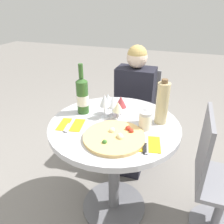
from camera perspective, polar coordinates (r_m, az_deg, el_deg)
name	(u,v)px	position (r m, az deg, el deg)	size (l,w,h in m)	color
ground_plane	(114,206)	(1.90, 0.49, -23.33)	(12.00, 12.00, 0.00)	gray
dining_table	(114,147)	(1.49, 0.58, -9.15)	(0.83, 0.83, 0.77)	slate
chair_behind_diner	(135,117)	(2.19, 6.11, -1.40)	(0.39, 0.39, 0.88)	slate
seated_diner	(132,116)	(2.02, 5.29, -1.12)	(0.34, 0.44, 1.14)	black
chair_empty_side	(217,181)	(1.63, 25.65, -15.87)	(0.39, 0.39, 0.88)	slate
pizza_large	(115,137)	(1.24, 0.69, -6.48)	(0.35, 0.35, 0.04)	#DBB26B
wine_bottle	(82,96)	(1.48, -7.73, 4.29)	(0.08, 0.08, 0.34)	#2D5623
tall_carafe	(162,103)	(1.38, 12.99, 2.30)	(0.08, 0.08, 0.29)	tan
sugar_shaker	(145,120)	(1.32, 8.69, -2.20)	(0.08, 0.08, 0.11)	silver
wine_glass_back_right	(121,102)	(1.44, 2.30, 2.60)	(0.08, 0.08, 0.14)	silver
wine_glass_front_right	(118,107)	(1.39, 1.55, 1.29)	(0.07, 0.07, 0.13)	silver
wine_glass_center	(113,102)	(1.42, 0.20, 2.54)	(0.07, 0.07, 0.15)	silver
wine_glass_front_left	(105,101)	(1.40, -1.96, 2.93)	(0.07, 0.07, 0.17)	silver
wine_glass_back_left	(108,99)	(1.46, -1.08, 3.32)	(0.07, 0.07, 0.15)	silver
place_setting_left	(71,125)	(1.39, -10.74, -3.29)	(0.18, 0.19, 0.01)	gold
place_setting_right	(146,144)	(1.21, 8.94, -8.24)	(0.18, 0.19, 0.01)	gold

